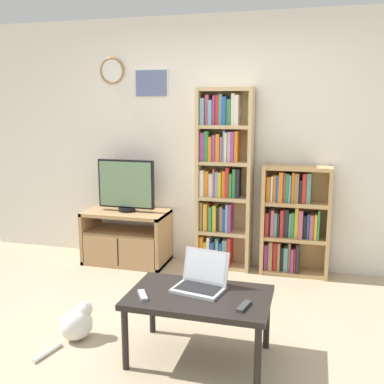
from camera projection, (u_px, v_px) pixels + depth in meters
ground_plane at (167, 346)px, 3.21m from camera, size 18.00×18.00×0.00m
wall_back at (221, 143)px, 4.72m from camera, size 5.65×0.09×2.60m
tv_stand at (126, 237)px, 4.87m from camera, size 0.89×0.49×0.57m
television at (126, 186)px, 4.78m from camera, size 0.62×0.18×0.56m
bookshelf_tall at (222, 180)px, 4.63m from camera, size 0.57×0.25×1.87m
bookshelf_short at (292, 220)px, 4.51m from camera, size 0.67×0.26×1.11m
coffee_table at (199, 301)px, 2.99m from camera, size 0.94×0.59×0.46m
laptop at (201, 280)px, 3.07m from camera, size 0.38×0.33×0.25m
remote_near_laptop at (244, 306)px, 2.78m from camera, size 0.08×0.17×0.02m
remote_far_from_laptop at (143, 295)px, 2.94m from camera, size 0.12×0.16×0.02m
cat at (78, 323)px, 3.29m from camera, size 0.30×0.53×0.29m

